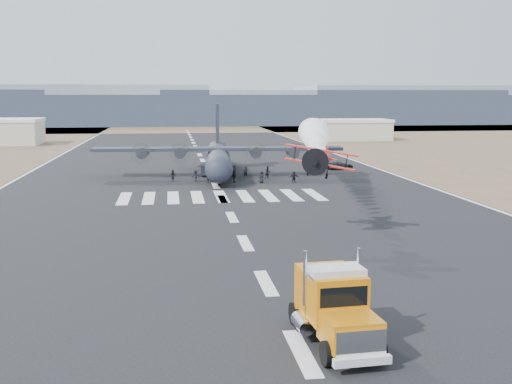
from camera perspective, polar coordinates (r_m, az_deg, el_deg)
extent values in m
plane|color=black|center=(32.68, 4.09, -14.05)|extent=(500.00, 500.00, 0.00)
cube|color=brown|center=(259.90, -6.28, 5.73)|extent=(500.00, 80.00, 0.00)
cube|color=gray|center=(295.45, -19.27, 7.29)|extent=(150.00, 50.00, 17.00)
cube|color=gray|center=(289.65, -6.45, 7.30)|extent=(150.00, 50.00, 13.00)
cube|color=gray|center=(298.20, 6.24, 7.53)|extent=(150.00, 50.00, 15.00)
cube|color=gray|center=(320.00, 17.72, 7.42)|extent=(150.00, 50.00, 17.00)
cube|color=#B6B1A2|center=(187.23, 8.62, 5.41)|extent=(20.00, 12.00, 5.20)
cube|color=white|center=(187.10, 8.64, 6.29)|extent=(20.50, 12.50, 0.80)
cube|color=black|center=(34.78, 6.43, -11.58)|extent=(1.77, 7.59, 0.28)
cube|color=#C4630B|center=(31.55, 8.39, -12.05)|extent=(2.73, 2.84, 1.44)
cube|color=silver|center=(30.38, 9.31, -13.12)|extent=(2.44, 0.35, 1.22)
cube|color=silver|center=(30.49, 9.43, -14.62)|extent=(2.78, 0.54, 0.39)
cube|color=#C4630B|center=(33.00, 7.22, -9.36)|extent=(2.91, 2.19, 2.43)
cube|color=black|center=(32.04, 7.79, -9.20)|extent=(2.44, 0.31, 1.00)
cube|color=silver|center=(32.94, 7.07, -7.09)|extent=(2.89, 1.97, 0.55)
cube|color=#C4630B|center=(34.90, 6.13, -8.91)|extent=(2.92, 2.41, 2.88)
cylinder|color=black|center=(31.09, 6.38, -14.09)|extent=(0.53, 1.25, 1.22)
cylinder|color=black|center=(31.93, 10.84, -13.56)|extent=(0.53, 1.25, 1.22)
cylinder|color=black|center=(35.22, 3.97, -11.28)|extent=(0.53, 1.25, 1.22)
cylinder|color=black|center=(35.97, 7.94, -10.92)|extent=(0.53, 1.25, 1.22)
cylinder|color=black|center=(36.23, 3.48, -10.71)|extent=(0.53, 1.25, 1.22)
cylinder|color=black|center=(36.95, 7.35, -10.37)|extent=(0.53, 1.25, 1.22)
cylinder|color=#B0320B|center=(58.67, 5.80, 2.87)|extent=(2.05, 5.50, 0.98)
sphere|color=black|center=(58.85, 5.80, 3.26)|extent=(0.76, 0.76, 0.76)
cylinder|color=black|center=(56.08, 5.89, 2.61)|extent=(1.19, 0.86, 1.08)
cylinder|color=black|center=(55.70, 5.90, 2.57)|extent=(2.34, 0.51, 2.38)
cube|color=#B0320B|center=(58.27, 5.81, 2.46)|extent=(6.54, 2.36, 1.03)
cube|color=#B0320B|center=(57.83, 5.84, 3.71)|extent=(6.75, 2.41, 1.06)
cube|color=#B0320B|center=(61.10, 5.74, 3.61)|extent=(0.30, 0.98, 1.08)
cube|color=#B0320B|center=(61.15, 5.73, 3.10)|extent=(2.28, 1.18, 0.09)
cylinder|color=black|center=(57.93, 4.95, 1.52)|extent=(0.22, 0.49, 0.48)
cylinder|color=black|center=(57.98, 6.67, 1.50)|extent=(0.22, 0.49, 0.48)
sphere|color=white|center=(61.36, 5.73, 3.12)|extent=(0.76, 0.76, 0.76)
sphere|color=white|center=(63.95, 5.66, 3.37)|extent=(1.01, 1.01, 1.01)
sphere|color=white|center=(66.53, 5.60, 3.60)|extent=(1.25, 1.25, 1.25)
sphere|color=white|center=(69.12, 5.54, 3.81)|extent=(1.50, 1.50, 1.50)
sphere|color=white|center=(71.71, 5.49, 4.01)|extent=(1.75, 1.75, 1.75)
sphere|color=white|center=(74.30, 5.44, 4.19)|extent=(2.00, 2.00, 2.00)
sphere|color=white|center=(76.89, 5.39, 4.36)|extent=(2.24, 2.24, 2.24)
sphere|color=white|center=(79.48, 5.35, 4.52)|extent=(2.49, 2.49, 2.49)
sphere|color=white|center=(82.07, 5.31, 4.67)|extent=(2.74, 2.74, 2.74)
sphere|color=white|center=(84.66, 5.27, 4.81)|extent=(2.99, 2.99, 2.99)
sphere|color=white|center=(87.25, 5.23, 4.94)|extent=(3.23, 3.23, 3.23)
sphere|color=white|center=(89.85, 5.20, 5.07)|extent=(3.48, 3.48, 3.48)
sphere|color=white|center=(92.44, 5.17, 5.19)|extent=(3.73, 3.73, 3.73)
sphere|color=white|center=(95.03, 5.14, 5.30)|extent=(3.98, 3.98, 3.98)
sphere|color=white|center=(97.63, 5.11, 5.40)|extent=(4.23, 4.23, 4.23)
cylinder|color=#222834|center=(101.55, -3.38, 2.87)|extent=(5.67, 27.32, 3.88)
sphere|color=#222834|center=(88.07, -3.31, 2.00)|extent=(3.88, 3.88, 3.88)
cone|color=#222834|center=(115.06, -3.44, 3.53)|extent=(4.25, 6.06, 3.88)
cube|color=#222834|center=(100.42, -3.38, 3.86)|extent=(38.94, 6.63, 0.48)
cylinder|color=#222834|center=(100.57, -10.03, 3.47)|extent=(1.98, 3.79, 1.74)
cylinder|color=#3F3F44|center=(98.65, -10.15, 3.37)|extent=(3.29, 0.27, 3.29)
cylinder|color=#222834|center=(100.11, -6.71, 3.52)|extent=(1.98, 3.79, 1.74)
cylinder|color=#3F3F44|center=(98.18, -6.77, 3.42)|extent=(3.29, 0.27, 3.29)
cylinder|color=#222834|center=(100.20, -0.05, 3.58)|extent=(1.98, 3.79, 1.74)
cylinder|color=#3F3F44|center=(98.27, 0.03, 3.49)|extent=(3.29, 0.27, 3.29)
cylinder|color=#222834|center=(100.74, 3.26, 3.60)|extent=(1.98, 3.79, 1.74)
cylinder|color=#3F3F44|center=(98.83, 3.40, 3.50)|extent=(3.29, 0.27, 3.29)
cube|color=#222834|center=(112.80, -3.45, 5.90)|extent=(0.87, 4.39, 7.75)
cube|color=#222834|center=(113.55, -3.43, 3.86)|extent=(13.73, 3.80, 0.34)
cube|color=#222834|center=(102.68, -4.57, 2.10)|extent=(1.55, 5.88, 1.55)
cylinder|color=black|center=(102.74, -4.56, 1.81)|extent=(0.55, 1.10, 1.07)
cube|color=#222834|center=(102.71, -2.19, 2.12)|extent=(1.55, 5.88, 1.55)
cylinder|color=black|center=(102.77, -2.19, 1.83)|extent=(0.55, 1.10, 1.07)
cylinder|color=black|center=(91.21, -3.31, 0.90)|extent=(0.44, 0.90, 0.87)
imported|color=black|center=(111.35, 7.45, 2.35)|extent=(5.19, 3.19, 1.34)
imported|color=black|center=(98.69, -0.93, 1.77)|extent=(0.81, 0.74, 1.81)
imported|color=black|center=(95.92, -7.40, 1.46)|extent=(0.90, 0.93, 1.65)
imported|color=black|center=(94.74, -5.39, 1.43)|extent=(1.24, 1.02, 1.75)
imported|color=black|center=(93.62, -1.95, 1.38)|extent=(0.70, 1.10, 1.75)
imported|color=black|center=(93.11, 0.49, 1.34)|extent=(0.93, 0.98, 1.73)
imported|color=black|center=(93.51, 3.39, 1.34)|extent=(1.61, 0.84, 1.66)
imported|color=black|center=(93.20, -4.30, 1.32)|extent=(0.62, 0.71, 1.72)
imported|color=black|center=(98.18, 1.06, 1.76)|extent=(1.06, 0.87, 1.87)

